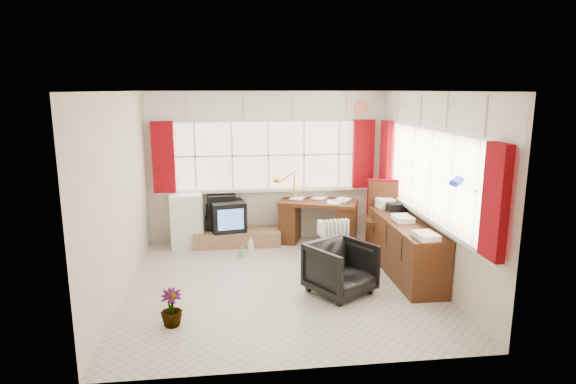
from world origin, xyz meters
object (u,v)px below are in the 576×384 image
at_px(task_chair, 382,215).
at_px(credenza, 403,246).
at_px(desk_lamp, 294,180).
at_px(office_chair, 341,268).
at_px(radiator, 335,244).
at_px(crt_tv, 228,216).
at_px(desk, 318,220).
at_px(mini_fridge, 186,220).
at_px(tv_bench, 237,237).

relative_size(task_chair, credenza, 0.58).
xyz_separation_m(desk_lamp, office_chair, (0.29, -2.20, -0.72)).
bearing_deg(office_chair, desk_lamp, 65.05).
bearing_deg(desk_lamp, radiator, -64.60).
bearing_deg(credenza, crt_tv, 147.66).
distance_m(task_chair, crt_tv, 2.48).
xyz_separation_m(office_chair, radiator, (0.19, 1.19, -0.08)).
xyz_separation_m(desk, desk_lamp, (-0.39, 0.14, 0.65)).
bearing_deg(credenza, radiator, 144.37).
bearing_deg(mini_fridge, desk, -3.41).
bearing_deg(desk_lamp, tv_bench, -174.58).
bearing_deg(desk_lamp, credenza, -50.73).
bearing_deg(radiator, tv_bench, 147.46).
relative_size(radiator, crt_tv, 1.01).
bearing_deg(radiator, credenza, -35.63).
relative_size(task_chair, tv_bench, 0.83).
bearing_deg(tv_bench, crt_tv, 173.71).
bearing_deg(credenza, mini_fridge, 152.76).
height_order(task_chair, crt_tv, task_chair).
distance_m(office_chair, tv_bench, 2.46).
relative_size(radiator, mini_fridge, 0.72).
distance_m(desk_lamp, crt_tv, 1.24).
bearing_deg(radiator, desk, 96.11).
height_order(task_chair, office_chair, task_chair).
bearing_deg(office_chair, desk, 54.83).
relative_size(desk_lamp, mini_fridge, 0.55).
height_order(desk_lamp, office_chair, desk_lamp).
bearing_deg(crt_tv, office_chair, -56.64).
relative_size(desk_lamp, tv_bench, 0.34).
xyz_separation_m(crt_tv, mini_fridge, (-0.68, 0.06, -0.06)).
bearing_deg(crt_tv, credenza, -32.34).
relative_size(tv_bench, mini_fridge, 1.61).
xyz_separation_m(task_chair, office_chair, (-0.97, -1.38, -0.29)).
relative_size(desk, mini_fridge, 1.59).
relative_size(office_chair, credenza, 0.36).
distance_m(credenza, mini_fridge, 3.50).
height_order(desk, radiator, desk).
xyz_separation_m(desk, crt_tv, (-1.50, 0.07, 0.10)).
xyz_separation_m(desk, mini_fridge, (-2.18, 0.13, 0.04)).
xyz_separation_m(task_chair, crt_tv, (-2.37, 0.74, -0.12)).
height_order(office_chair, mini_fridge, mini_fridge).
distance_m(desk_lamp, credenza, 2.18).
bearing_deg(tv_bench, task_chair, -18.08).
height_order(credenza, tv_bench, credenza).
height_order(task_chair, credenza, task_chair).
bearing_deg(desk_lamp, task_chair, -32.96).
xyz_separation_m(desk_lamp, crt_tv, (-1.11, -0.08, -0.56)).
xyz_separation_m(tv_bench, crt_tv, (-0.15, 0.02, 0.37)).
distance_m(radiator, mini_fridge, 2.49).
bearing_deg(radiator, office_chair, -99.12).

